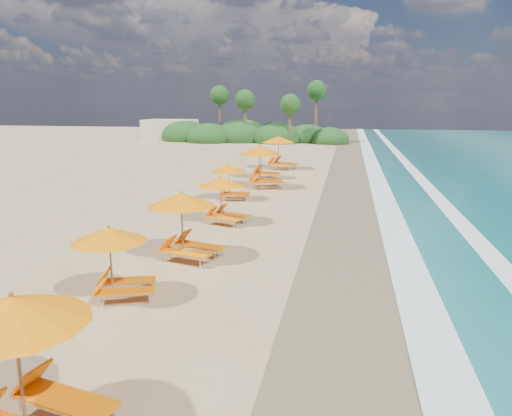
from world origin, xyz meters
The scene contains 13 objects.
ground centered at (0.00, 0.00, 0.00)m, with size 160.00×160.00×0.00m, color tan.
wet_sand centered at (4.00, 0.00, 0.01)m, with size 4.00×160.00×0.01m, color olive.
surf_foam centered at (6.70, 0.00, 0.03)m, with size 4.00×160.00×0.01m.
station_2 centered at (-1.34, -11.88, 1.36)m, with size 2.94×2.82×2.42m.
station_3 centered at (-2.56, -6.52, 1.15)m, with size 2.64×2.60×2.05m.
station_4 centered at (-1.82, -2.96, 1.31)m, with size 2.92×2.83×2.34m.
station_5 centered at (-1.82, 2.02, 1.18)m, with size 2.70×2.64×2.11m.
station_6 centered at (-2.75, 7.15, 1.12)m, with size 2.34×2.22×2.00m.
station_7 centered at (-1.74, 11.08, 1.50)m, with size 3.40×3.31×2.68m.
station_8 centered at (-2.35, 14.85, 1.30)m, with size 2.69×2.54×2.32m.
station_9 centered at (-1.87, 19.83, 1.51)m, with size 3.44×3.37×2.69m.
treeline centered at (-9.94, 45.51, 1.00)m, with size 25.80×8.80×9.74m.
beach_building centered at (-22.00, 48.00, 1.40)m, with size 7.00×5.00×2.80m, color beige.
Camera 1 is at (3.46, -17.79, 5.24)m, focal length 33.33 mm.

